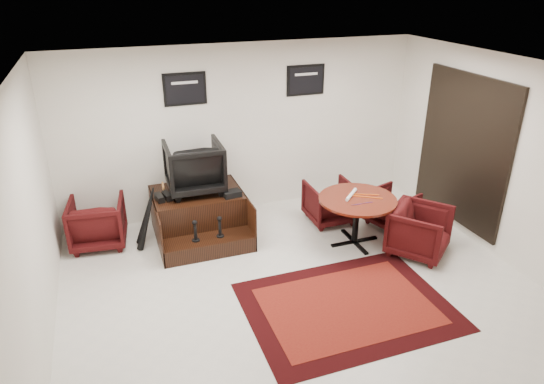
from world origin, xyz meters
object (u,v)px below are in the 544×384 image
(shine_chair, at_px, (194,164))
(meeting_table, at_px, (357,204))
(table_chair_corner, at_px, (420,229))
(table_chair_back, at_px, (330,200))
(armchair_side, at_px, (97,220))
(table_chair_window, at_px, (392,206))
(shine_podium, at_px, (199,216))

(shine_chair, xyz_separation_m, meeting_table, (2.16, -1.19, -0.47))
(table_chair_corner, bearing_deg, meeting_table, 102.40)
(shine_chair, relative_size, meeting_table, 0.75)
(table_chair_back, bearing_deg, armchair_side, -6.98)
(table_chair_back, xyz_separation_m, table_chair_window, (0.88, -0.47, -0.04))
(armchair_side, xyz_separation_m, table_chair_window, (4.49, -0.95, -0.07))
(table_chair_corner, bearing_deg, table_chair_back, 80.21)
(table_chair_back, bearing_deg, table_chair_corner, 120.02)
(shine_chair, bearing_deg, armchair_side, -1.94)
(table_chair_back, height_order, table_chair_corner, table_chair_corner)
(armchair_side, distance_m, table_chair_back, 3.64)
(shine_podium, relative_size, table_chair_window, 2.09)
(shine_chair, height_order, table_chair_corner, shine_chair)
(armchair_side, bearing_deg, table_chair_window, 174.82)
(table_chair_back, relative_size, table_chair_window, 1.11)
(shine_podium, xyz_separation_m, table_chair_corner, (2.89, -1.61, 0.08))
(shine_podium, bearing_deg, table_chair_back, -6.74)
(shine_podium, xyz_separation_m, table_chair_back, (2.12, -0.25, 0.05))
(meeting_table, bearing_deg, shine_podium, 154.28)
(meeting_table, bearing_deg, shine_chair, 151.30)
(shine_podium, height_order, table_chair_corner, table_chair_corner)
(armchair_side, relative_size, meeting_table, 0.70)
(shine_podium, xyz_separation_m, meeting_table, (2.16, -1.04, 0.34))
(meeting_table, distance_m, table_chair_window, 0.95)
(shine_podium, height_order, shine_chair, shine_chair)
(shine_chair, bearing_deg, shine_podium, 91.28)
(shine_podium, relative_size, table_chair_corner, 1.75)
(shine_podium, distance_m, shine_chair, 0.82)
(shine_podium, height_order, table_chair_window, shine_podium)
(table_chair_back, bearing_deg, shine_chair, -9.96)
(table_chair_corner, bearing_deg, table_chair_window, 43.50)
(shine_chair, distance_m, armchair_side, 1.66)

